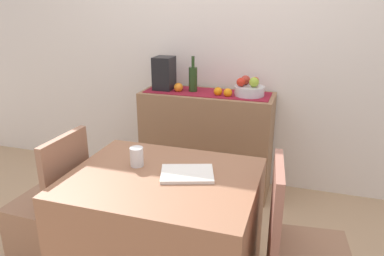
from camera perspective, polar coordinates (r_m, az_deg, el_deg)
name	(u,v)px	position (r m, az deg, el deg)	size (l,w,h in m)	color
ground_plane	(175,249)	(2.70, -2.65, -18.18)	(6.40, 6.40, 0.02)	tan
room_wall_rear	(220,34)	(3.29, 4.29, 14.33)	(6.40, 0.06, 2.70)	silver
sideboard_console	(207,142)	(3.25, 2.27, -2.13)	(1.12, 0.42, 0.89)	#8E6748
table_runner	(207,93)	(3.12, 2.38, 5.52)	(1.05, 0.32, 0.01)	maroon
fruit_bowl	(249,91)	(3.04, 8.89, 5.72)	(0.24, 0.24, 0.08)	silver
apple_center	(254,82)	(3.00, 9.59, 7.01)	(0.08, 0.08, 0.08)	#93AF34
apple_right	(246,80)	(3.08, 8.29, 7.37)	(0.08, 0.08, 0.08)	#AD3226
apple_front	(241,82)	(3.00, 7.58, 7.06)	(0.07, 0.07, 0.07)	red
apple_left	(255,81)	(3.09, 9.74, 7.22)	(0.07, 0.07, 0.07)	#BB3A24
wine_bottle	(193,79)	(3.13, 0.16, 7.65)	(0.07, 0.07, 0.30)	#233C19
coffee_maker	(164,73)	(3.21, -4.34, 8.43)	(0.16, 0.18, 0.29)	black
orange_loose_end	(218,91)	(3.03, 4.05, 5.67)	(0.07, 0.07, 0.07)	orange
orange_loose_far	(178,87)	(3.15, -2.11, 6.31)	(0.08, 0.08, 0.08)	orange
orange_loose_near_bowl	(228,93)	(2.99, 5.58, 5.48)	(0.07, 0.07, 0.07)	orange
dining_table	(164,234)	(2.18, -4.35, -16.11)	(1.01, 0.81, 0.74)	#966447
open_book	(187,174)	(1.99, -0.76, -7.09)	(0.28, 0.21, 0.02)	white
coffee_cup	(137,157)	(2.10, -8.56, -4.42)	(0.08, 0.08, 0.11)	silver
chair_near_window	(52,226)	(2.59, -20.84, -14.03)	(0.41, 0.41, 0.90)	#8F664C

